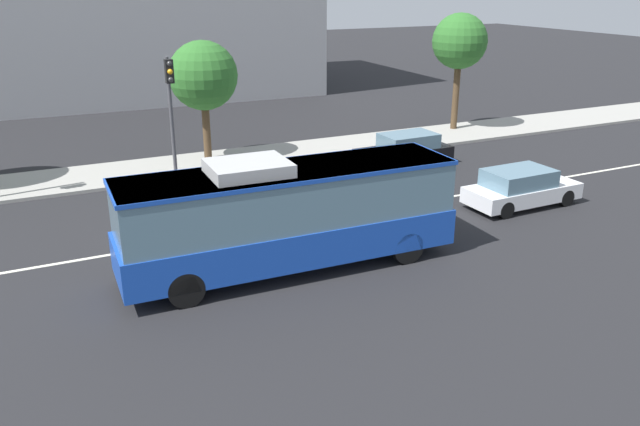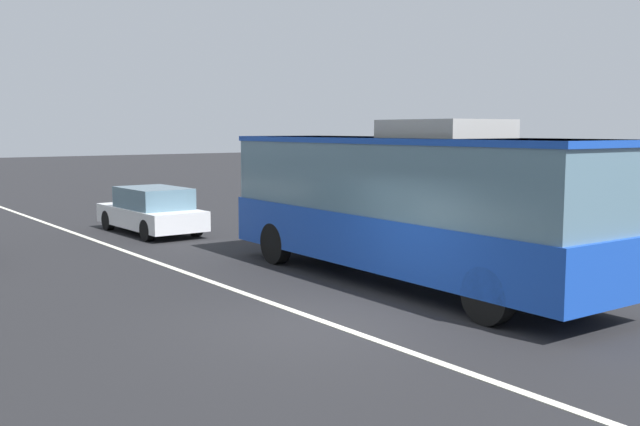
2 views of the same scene
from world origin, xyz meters
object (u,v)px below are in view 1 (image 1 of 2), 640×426
Objects in this scene: sedan_black at (405,150)px; street_tree_kerbside_centre at (203,76)px; sedan_white at (521,188)px; traffic_light_near_corner at (171,97)px; transit_bus at (289,212)px; street_tree_kerbside_right at (460,42)px.

street_tree_kerbside_centre is (-8.13, 4.53, 3.29)m from sedan_black.
sedan_white is 14.53m from traffic_light_near_corner.
transit_bus is 2.22× the size of sedan_white.
street_tree_kerbside_centre is 0.87× the size of street_tree_kerbside_right.
street_tree_kerbside_centre is at bearing -179.09° from street_tree_kerbside_right.
sedan_white is 0.87× the size of traffic_light_near_corner.
sedan_white is 0.70× the size of street_tree_kerbside_right.
sedan_white is at bearing -51.43° from street_tree_kerbside_centre.
transit_bus is 12.85m from street_tree_kerbside_centre.
street_tree_kerbside_right is at bearing -144.55° from sedan_black.
sedan_black is at bearing 76.97° from traffic_light_near_corner.
transit_bus is 1.79× the size of street_tree_kerbside_centre.
street_tree_kerbside_right reaches higher than traffic_light_near_corner.
transit_bus is 1.94× the size of traffic_light_near_corner.
traffic_light_near_corner is 0.80× the size of street_tree_kerbside_right.
traffic_light_near_corner is at bearing 139.65° from sedan_white.
sedan_black is at bearing -143.11° from street_tree_kerbside_right.
sedan_white is 13.41m from street_tree_kerbside_right.
traffic_light_near_corner is at bearing 96.64° from transit_bus.
transit_bus is 20.43m from street_tree_kerbside_right.
street_tree_kerbside_centre is (-8.99, 11.28, 3.29)m from sedan_white.
sedan_white is (10.12, 1.33, -1.09)m from transit_bus.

